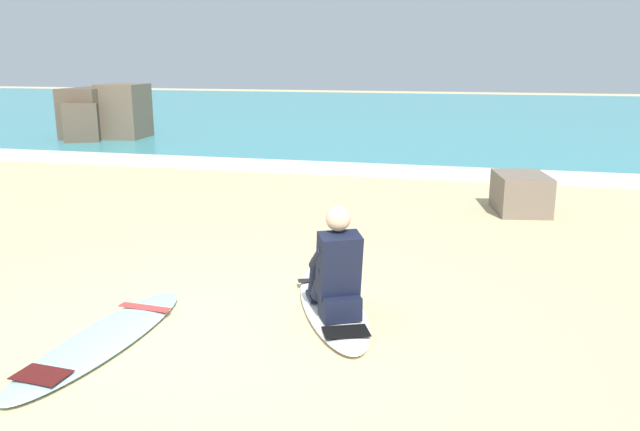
{
  "coord_description": "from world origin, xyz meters",
  "views": [
    {
      "loc": [
        2.01,
        -4.41,
        2.19
      ],
      "look_at": [
        0.41,
        1.94,
        0.55
      ],
      "focal_mm": 35.31,
      "sensor_mm": 36.0,
      "label": 1
    }
  ],
  "objects": [
    {
      "name": "ground_plane",
      "position": [
        0.0,
        0.0,
        0.0
      ],
      "size": [
        80.0,
        80.0,
        0.0
      ],
      "primitive_type": "plane",
      "color": "#CCB584"
    },
    {
      "name": "sea",
      "position": [
        0.0,
        21.45,
        0.05
      ],
      "size": [
        80.0,
        28.0,
        0.1
      ],
      "primitive_type": "cube",
      "color": "teal",
      "rests_on": "ground"
    },
    {
      "name": "breaking_foam",
      "position": [
        0.0,
        7.75,
        0.06
      ],
      "size": [
        80.0,
        0.9,
        0.11
      ],
      "primitive_type": "cube",
      "color": "white",
      "rests_on": "ground"
    },
    {
      "name": "surfboard_main",
      "position": [
        0.83,
        0.74,
        0.04
      ],
      "size": [
        1.27,
        2.09,
        0.08
      ],
      "color": "white",
      "rests_on": "ground"
    },
    {
      "name": "surfer_seated",
      "position": [
        0.92,
        0.51,
        0.44
      ],
      "size": [
        0.62,
        0.77,
        0.95
      ],
      "color": "black",
      "rests_on": "surfboard_main"
    },
    {
      "name": "surfboard_spare_near",
      "position": [
        -0.77,
        -0.39,
        0.04
      ],
      "size": [
        0.65,
        2.14,
        0.08
      ],
      "color": "#9ED1E5",
      "rests_on": "ground"
    },
    {
      "name": "rock_outcrop_distant",
      "position": [
        -7.88,
        10.74,
        0.69
      ],
      "size": [
        2.23,
        2.3,
        1.53
      ],
      "color": "brown",
      "rests_on": "ground"
    },
    {
      "name": "shoreline_rock",
      "position": [
        2.67,
        5.01,
        0.28
      ],
      "size": [
        0.87,
        1.09,
        0.56
      ],
      "primitive_type": "cube",
      "rotation": [
        0.0,
        0.0,
        1.75
      ],
      "color": "#756656",
      "rests_on": "ground"
    }
  ]
}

